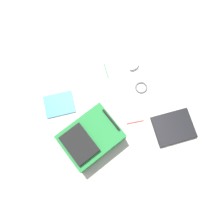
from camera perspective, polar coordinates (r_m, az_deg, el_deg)
name	(u,v)px	position (r m, az deg, el deg)	size (l,w,h in m)	color
ground_plane	(116,114)	(1.82, 1.01, -0.55)	(3.40, 3.40, 0.00)	gray
backpack	(91,138)	(1.70, -5.67, -6.86)	(0.40, 0.48, 0.21)	#1E662D
laptop	(174,127)	(1.85, 15.93, -3.89)	(0.33, 0.37, 0.03)	black
book_comic	(59,104)	(1.89, -13.73, 1.97)	(0.26, 0.29, 0.01)	silver
computer_mouse	(134,66)	(1.96, 5.86, 12.07)	(0.07, 0.10, 0.04)	silver
cable_coil	(141,88)	(1.90, 7.72, 6.40)	(0.11, 0.11, 0.01)	#4C4C51
pen_black	(106,71)	(1.95, -1.51, 10.77)	(0.01, 0.01, 0.14)	#198C33
pen_blue	(135,122)	(1.81, 6.12, -2.70)	(0.01, 0.01, 0.15)	red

